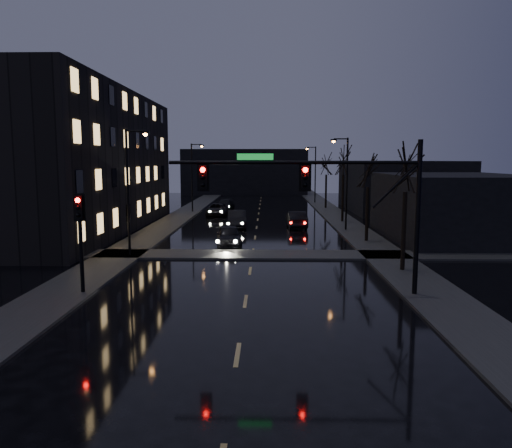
{
  "coord_description": "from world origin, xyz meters",
  "views": [
    {
      "loc": [
        0.91,
        -13.09,
        6.1
      ],
      "look_at": [
        0.43,
        9.53,
        3.2
      ],
      "focal_mm": 35.0,
      "sensor_mm": 36.0,
      "label": 1
    }
  ],
  "objects_px": {
    "oncoming_car_a": "(229,235)",
    "lead_car": "(296,220)",
    "oncoming_car_d": "(225,205)",
    "oncoming_car_b": "(237,219)",
    "oncoming_car_c": "(218,209)"
  },
  "relations": [
    {
      "from": "lead_car",
      "to": "oncoming_car_b",
      "type": "bearing_deg",
      "value": -3.55
    },
    {
      "from": "oncoming_car_b",
      "to": "oncoming_car_c",
      "type": "relative_size",
      "value": 0.95
    },
    {
      "from": "lead_car",
      "to": "oncoming_car_a",
      "type": "bearing_deg",
      "value": 57.07
    },
    {
      "from": "oncoming_car_b",
      "to": "oncoming_car_c",
      "type": "xyz_separation_m",
      "value": [
        -2.73,
        9.85,
        -0.09
      ]
    },
    {
      "from": "oncoming_car_d",
      "to": "lead_car",
      "type": "relative_size",
      "value": 0.99
    },
    {
      "from": "oncoming_car_a",
      "to": "oncoming_car_d",
      "type": "bearing_deg",
      "value": 88.83
    },
    {
      "from": "oncoming_car_a",
      "to": "oncoming_car_b",
      "type": "xyz_separation_m",
      "value": [
        0.0,
        9.61,
        0.03
      ]
    },
    {
      "from": "oncoming_car_a",
      "to": "lead_car",
      "type": "height_order",
      "value": "lead_car"
    },
    {
      "from": "oncoming_car_b",
      "to": "oncoming_car_d",
      "type": "height_order",
      "value": "oncoming_car_b"
    },
    {
      "from": "oncoming_car_b",
      "to": "oncoming_car_c",
      "type": "bearing_deg",
      "value": 100.93
    },
    {
      "from": "oncoming_car_c",
      "to": "oncoming_car_d",
      "type": "xyz_separation_m",
      "value": [
        0.33,
        6.11,
        -0.03
      ]
    },
    {
      "from": "oncoming_car_a",
      "to": "oncoming_car_b",
      "type": "bearing_deg",
      "value": 83.48
    },
    {
      "from": "oncoming_car_b",
      "to": "oncoming_car_c",
      "type": "distance_m",
      "value": 10.22
    },
    {
      "from": "oncoming_car_c",
      "to": "lead_car",
      "type": "xyz_separation_m",
      "value": [
        8.15,
        -9.86,
        0.06
      ]
    },
    {
      "from": "oncoming_car_a",
      "to": "oncoming_car_d",
      "type": "relative_size",
      "value": 0.97
    }
  ]
}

